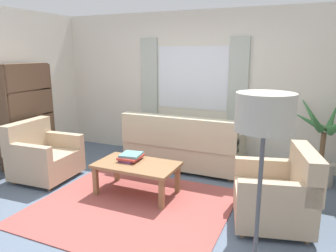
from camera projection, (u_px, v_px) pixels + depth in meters
ground_plane at (131, 207)px, 3.94m from camera, size 6.24×6.24×0.00m
wall_back at (193, 86)px, 5.66m from camera, size 5.32×0.12×2.60m
window_with_curtains at (192, 78)px, 5.55m from camera, size 1.98×0.07×1.40m
area_rug at (131, 207)px, 3.94m from camera, size 2.36×2.08×0.01m
couch at (183, 147)px, 5.21m from camera, size 1.90×0.82×0.92m
armchair_left at (43, 156)px, 4.78m from camera, size 0.86×0.88×0.88m
armchair_right at (278, 194)px, 3.49m from camera, size 1.00×1.01×0.88m
coffee_table at (137, 168)px, 4.23m from camera, size 1.10×0.64×0.44m
book_stack_on_table at (131, 157)px, 4.34m from camera, size 0.30×0.34×0.09m
potted_plant at (322, 151)px, 4.52m from camera, size 0.91×1.11×1.29m
bookshelf at (29, 114)px, 5.27m from camera, size 0.30×0.94×1.72m
standing_lamp at (264, 132)px, 1.97m from camera, size 0.37×0.37×1.65m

